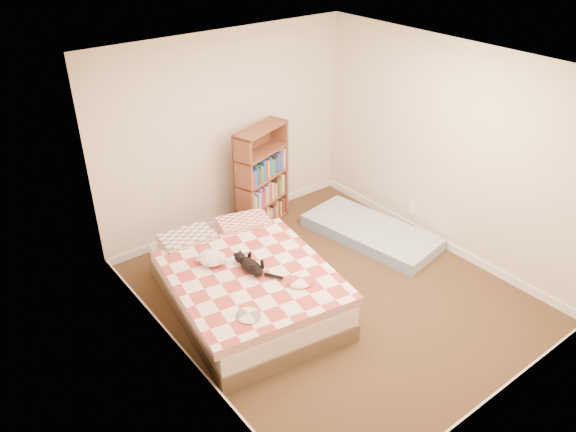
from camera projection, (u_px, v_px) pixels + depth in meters
room at (335, 198)px, 5.56m from camera, size 3.51×4.01×2.51m
bed at (244, 284)px, 5.90m from camera, size 1.77×2.28×0.56m
bookshelf at (261, 188)px, 7.23m from camera, size 0.90×0.53×1.36m
floor_mattress at (371, 232)px, 7.13m from camera, size 1.04×1.81×0.15m
black_cat at (250, 265)px, 5.67m from camera, size 0.20×0.60×0.14m
white_dog at (212, 258)px, 5.76m from camera, size 0.32×0.34×0.14m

